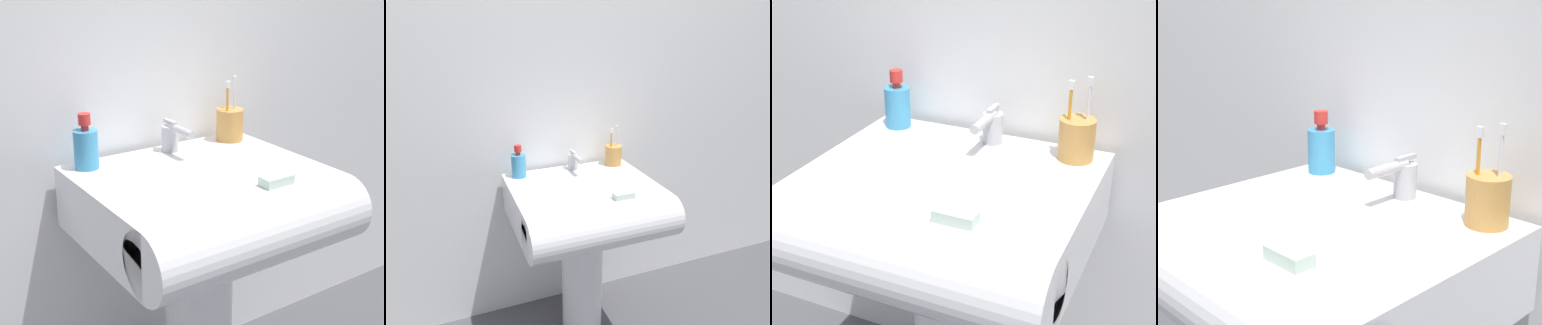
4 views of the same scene
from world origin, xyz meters
TOP-DOWN VIEW (x-y plane):
  - sink_pedestal at (0.00, 0.00)m, footprint 0.19×0.19m
  - sink_basin at (0.00, -0.06)m, footprint 0.61×0.55m
  - faucet at (0.02, 0.17)m, footprint 0.05×0.14m
  - toothbrush_cup at (0.23, 0.17)m, footprint 0.08×0.08m
  - soap_bottle at (-0.23, 0.18)m, footprint 0.06×0.06m
  - bar_soap at (0.10, -0.19)m, footprint 0.08×0.04m

SIDE VIEW (x-z plane):
  - sink_pedestal at x=0.00m, z-range 0.00..0.59m
  - sink_basin at x=0.00m, z-range 0.59..0.76m
  - bar_soap at x=0.10m, z-range 0.76..0.79m
  - faucet at x=0.02m, z-range 0.76..0.85m
  - toothbrush_cup at x=0.23m, z-range 0.72..0.91m
  - soap_bottle at x=-0.23m, z-range 0.75..0.89m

